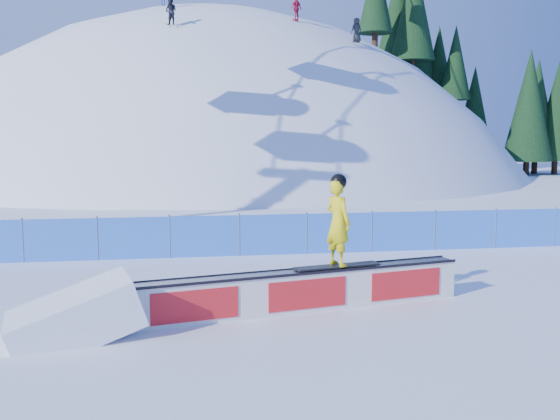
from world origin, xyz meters
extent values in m
plane|color=white|center=(0.00, 0.00, 0.00)|extent=(160.00, 160.00, 0.00)
sphere|color=white|center=(0.00, 42.00, -18.00)|extent=(64.00, 64.00, 64.00)
cylinder|color=#332114|center=(14.54, 42.01, 11.10)|extent=(0.50, 0.50, 1.40)
cylinder|color=#332114|center=(16.96, 45.93, 9.45)|extent=(0.50, 0.50, 1.40)
cone|color=black|center=(16.96, 45.93, 13.78)|extent=(3.28, 3.28, 7.46)
cylinder|color=#332114|center=(18.59, 42.05, 8.64)|extent=(0.50, 0.50, 1.40)
cone|color=black|center=(18.59, 42.05, 14.00)|extent=(4.19, 4.19, 9.52)
cylinder|color=#332114|center=(19.53, 42.08, 7.95)|extent=(0.50, 0.50, 1.40)
cone|color=black|center=(19.53, 42.08, 13.38)|extent=(4.25, 4.25, 9.66)
cylinder|color=#332114|center=(21.76, 43.06, 6.04)|extent=(0.50, 0.50, 1.40)
cone|color=black|center=(21.76, 43.06, 10.23)|extent=(3.16, 3.16, 7.19)
cylinder|color=#332114|center=(21.47, 39.48, 6.19)|extent=(0.50, 0.50, 1.40)
cone|color=black|center=(21.47, 39.48, 10.29)|extent=(3.08, 3.08, 7.00)
cylinder|color=#332114|center=(24.16, 37.17, 3.02)|extent=(0.50, 0.50, 1.40)
cone|color=black|center=(24.16, 37.17, 6.97)|extent=(2.95, 2.95, 6.70)
cylinder|color=#332114|center=(26.62, 40.56, 0.60)|extent=(0.50, 0.50, 1.40)
cone|color=black|center=(26.62, 40.56, 4.72)|extent=(3.10, 3.10, 7.03)
cylinder|color=#332114|center=(28.99, 37.27, 0.60)|extent=(0.50, 0.50, 1.40)
cone|color=black|center=(28.99, 37.27, 5.11)|extent=(3.44, 3.44, 7.82)
cylinder|color=#332114|center=(28.59, 41.52, 0.60)|extent=(0.50, 0.50, 1.40)
cone|color=black|center=(28.59, 41.52, 5.41)|extent=(3.70, 3.70, 8.42)
cube|color=blue|center=(0.00, 4.50, 0.60)|extent=(22.00, 0.03, 1.20)
cylinder|color=#45567C|center=(-7.00, 4.50, 0.65)|extent=(0.05, 0.05, 1.30)
cylinder|color=#45567C|center=(-5.00, 4.50, 0.65)|extent=(0.05, 0.05, 1.30)
cylinder|color=#45567C|center=(-3.00, 4.50, 0.65)|extent=(0.05, 0.05, 1.30)
cylinder|color=#45567C|center=(-1.00, 4.50, 0.65)|extent=(0.05, 0.05, 1.30)
cylinder|color=#45567C|center=(1.00, 4.50, 0.65)|extent=(0.05, 0.05, 1.30)
cylinder|color=#45567C|center=(3.00, 4.50, 0.65)|extent=(0.05, 0.05, 1.30)
cylinder|color=#45567C|center=(5.00, 4.50, 0.65)|extent=(0.05, 0.05, 1.30)
cylinder|color=#45567C|center=(7.00, 4.50, 0.65)|extent=(0.05, 0.05, 1.30)
cylinder|color=#45567C|center=(9.00, 4.50, 0.65)|extent=(0.05, 0.05, 1.30)
cube|color=silver|center=(-0.26, -1.37, 0.39)|extent=(6.92, 1.91, 0.79)
cube|color=gray|center=(-0.26, -1.37, 0.80)|extent=(6.86, 1.92, 0.03)
cube|color=black|center=(-0.21, -1.59, 0.81)|extent=(6.84, 1.51, 0.05)
cube|color=black|center=(-0.31, -1.14, 0.81)|extent=(6.84, 1.51, 0.05)
cube|color=#F01037|center=(-0.21, -1.59, 0.39)|extent=(6.49, 1.43, 0.59)
cube|color=#F01037|center=(-0.31, -1.14, 0.39)|extent=(6.49, 1.43, 0.59)
cube|color=black|center=(0.49, -1.20, 0.86)|extent=(1.86, 0.71, 0.04)
imported|color=#D3C410|center=(0.49, -1.20, 1.76)|extent=(0.67, 0.77, 1.77)
sphere|color=black|center=(0.49, -1.20, 2.58)|extent=(0.33, 0.33, 0.33)
imported|color=black|center=(-3.08, 27.53, 11.20)|extent=(1.02, 0.99, 1.65)
imported|color=#CA1C46|center=(5.51, 30.64, 12.23)|extent=(1.02, 0.90, 1.65)
imported|color=black|center=(9.50, 29.34, 10.64)|extent=(0.92, 0.72, 1.65)
camera|label=1|loc=(-2.65, -13.38, 3.55)|focal=40.00mm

